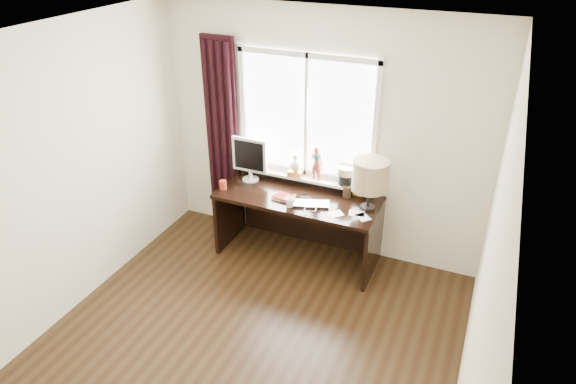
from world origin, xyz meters
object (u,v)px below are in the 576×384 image
at_px(monitor, 250,157).
at_px(table_lamp, 370,176).
at_px(laptop, 311,204).
at_px(red_cup, 223,185).
at_px(desk, 301,212).
at_px(mug, 290,202).

height_order(monitor, table_lamp, table_lamp).
bearing_deg(monitor, laptop, -17.57).
bearing_deg(table_lamp, laptop, -163.52).
xyz_separation_m(red_cup, desk, (0.79, 0.26, -0.29)).
height_order(red_cup, table_lamp, table_lamp).
relative_size(red_cup, monitor, 0.20).
distance_m(red_cup, monitor, 0.42).
xyz_separation_m(red_cup, monitor, (0.17, 0.30, 0.23)).
height_order(red_cup, desk, red_cup).
bearing_deg(mug, desk, 91.16).
height_order(mug, table_lamp, table_lamp).
bearing_deg(laptop, red_cup, 165.09).
relative_size(red_cup, desk, 0.06).
height_order(desk, monitor, monitor).
bearing_deg(monitor, table_lamp, -4.17).
xyz_separation_m(red_cup, table_lamp, (1.52, 0.20, 0.31)).
distance_m(laptop, mug, 0.22).
relative_size(laptop, monitor, 0.74).
relative_size(mug, red_cup, 1.08).
height_order(mug, monitor, monitor).
relative_size(desk, monitor, 3.47).
bearing_deg(table_lamp, red_cup, -172.34).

